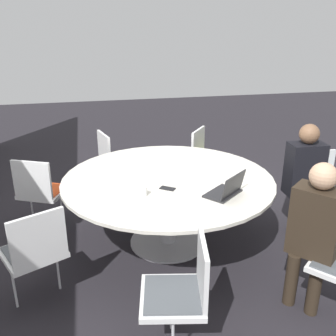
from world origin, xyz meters
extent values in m
plane|color=black|center=(0.00, 0.00, 0.00)|extent=(16.00, 16.00, 0.00)
cylinder|color=#B7B7BC|center=(0.00, 0.00, 0.01)|extent=(0.78, 0.78, 0.02)
cylinder|color=#B7B7BC|center=(0.00, 0.00, 0.36)|extent=(0.16, 0.16, 0.68)
cylinder|color=silver|center=(0.00, 0.00, 0.71)|extent=(2.05, 2.05, 0.03)
cylinder|color=silver|center=(-1.16, -0.93, 0.21)|extent=(0.02, 0.02, 0.42)
cube|color=silver|center=(-0.10, -1.66, 0.44)|extent=(0.45, 0.47, 0.04)
cube|color=teal|center=(-0.10, -1.66, 0.46)|extent=(0.39, 0.41, 0.01)
cube|color=silver|center=(0.09, -1.68, 0.66)|extent=(0.06, 0.42, 0.40)
cylinder|color=silver|center=(-0.11, -1.84, 0.21)|extent=(0.02, 0.02, 0.42)
cylinder|color=silver|center=(-0.09, -1.48, 0.21)|extent=(0.02, 0.02, 0.42)
cube|color=silver|center=(1.09, -0.83, 0.44)|extent=(0.60, 0.60, 0.04)
cube|color=olive|center=(1.09, -0.83, 0.46)|extent=(0.53, 0.53, 0.01)
cube|color=silver|center=(1.20, -0.67, 0.66)|extent=(0.35, 0.28, 0.40)
cylinder|color=silver|center=(1.23, -0.94, 0.21)|extent=(0.02, 0.02, 0.42)
cylinder|color=silver|center=(0.94, -0.72, 0.21)|extent=(0.02, 0.02, 0.42)
cube|color=silver|center=(1.32, 0.36, 0.44)|extent=(0.53, 0.52, 0.04)
cube|color=olive|center=(1.32, 0.36, 0.46)|extent=(0.47, 0.46, 0.01)
cube|color=silver|center=(1.27, 0.54, 0.66)|extent=(0.41, 0.14, 0.40)
cylinder|color=silver|center=(1.49, 0.40, 0.21)|extent=(0.02, 0.02, 0.42)
cylinder|color=silver|center=(1.15, 0.31, 0.21)|extent=(0.02, 0.02, 0.42)
cube|color=silver|center=(0.58, 1.24, 0.44)|extent=(0.57, 0.58, 0.04)
cube|color=#E04C1E|center=(0.58, 1.24, 0.46)|extent=(0.50, 0.51, 0.01)
cube|color=silver|center=(0.41, 1.32, 0.66)|extent=(0.21, 0.39, 0.40)
cylinder|color=silver|center=(0.66, 1.40, 0.21)|extent=(0.02, 0.02, 0.42)
cylinder|color=silver|center=(0.51, 1.07, 0.21)|extent=(0.02, 0.02, 0.42)
cube|color=silver|center=(-0.60, 1.23, 0.44)|extent=(0.57, 0.58, 0.04)
cube|color=#4C5156|center=(-0.60, 1.23, 0.46)|extent=(0.50, 0.51, 0.01)
cube|color=silver|center=(-0.77, 1.14, 0.66)|extent=(0.21, 0.39, 0.40)
cylinder|color=silver|center=(-0.68, 1.39, 0.21)|extent=(0.02, 0.02, 0.42)
cylinder|color=silver|center=(-0.52, 1.07, 0.21)|extent=(0.02, 0.02, 0.42)
cube|color=silver|center=(-1.34, 0.27, 0.44)|extent=(0.51, 0.50, 0.04)
cube|color=#4C5156|center=(-1.34, 0.27, 0.46)|extent=(0.45, 0.44, 0.01)
cube|color=silver|center=(-1.38, 0.08, 0.66)|extent=(0.42, 0.11, 0.40)
cylinder|color=silver|center=(-1.16, 0.23, 0.21)|extent=(0.02, 0.02, 0.42)
cylinder|color=#2D2319|center=(-1.24, -0.88, 0.23)|extent=(0.10, 0.10, 0.46)
cylinder|color=#2D2319|center=(-1.10, -0.76, 0.23)|extent=(0.10, 0.10, 0.46)
cube|color=#2D2319|center=(-1.11, -0.90, 0.73)|extent=(0.42, 0.40, 0.55)
sphere|color=tan|center=(-1.11, -0.90, 1.11)|extent=(0.20, 0.20, 0.20)
cylinder|color=black|center=(-0.19, -1.51, 0.23)|extent=(0.10, 0.10, 0.46)
cylinder|color=black|center=(-0.18, -1.33, 0.23)|extent=(0.10, 0.10, 0.46)
cube|color=black|center=(-0.09, -1.42, 0.73)|extent=(0.24, 0.37, 0.55)
sphere|color=brown|center=(-0.09, -1.42, 1.11)|extent=(0.20, 0.20, 0.20)
cube|color=#232326|center=(-0.48, -0.39, 0.74)|extent=(0.38, 0.40, 0.02)
cube|color=#232326|center=(-0.56, -0.45, 0.84)|extent=(0.25, 0.29, 0.20)
cube|color=black|center=(-0.55, -0.45, 0.84)|extent=(0.22, 0.26, 0.17)
cylinder|color=white|center=(-0.36, 0.30, 0.77)|extent=(0.08, 0.08, 0.09)
cube|color=black|center=(-0.26, 0.06, 0.73)|extent=(0.14, 0.15, 0.01)
camera|label=1|loc=(-3.29, 0.73, 2.12)|focal=40.00mm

